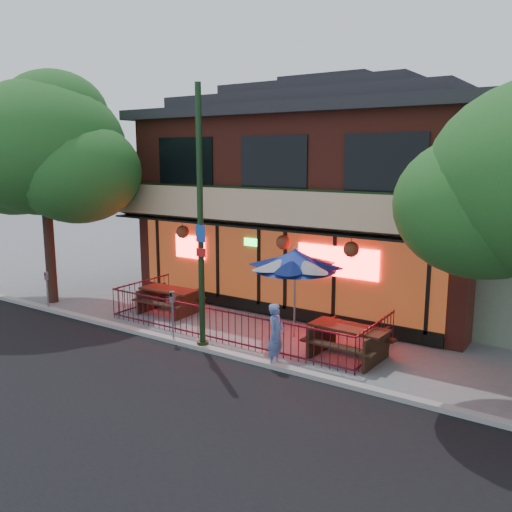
% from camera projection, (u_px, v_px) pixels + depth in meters
% --- Properties ---
extents(ground, '(80.00, 80.00, 0.00)m').
position_uv_depth(ground, '(212.00, 344.00, 15.12)').
color(ground, gray).
rests_on(ground, ground).
extents(asphalt_street, '(80.00, 11.00, 0.00)m').
position_uv_depth(asphalt_street, '(14.00, 435.00, 10.23)').
color(asphalt_street, black).
rests_on(asphalt_street, ground).
extents(curb, '(80.00, 0.25, 0.12)m').
position_uv_depth(curb, '(200.00, 347.00, 14.71)').
color(curb, '#999993').
rests_on(curb, ground).
extents(restaurant_building, '(12.96, 9.49, 8.05)m').
position_uv_depth(restaurant_building, '(329.00, 184.00, 20.17)').
color(restaurant_building, maroon).
rests_on(restaurant_building, ground).
extents(patio_fence, '(8.44, 2.62, 1.00)m').
position_uv_depth(patio_fence, '(223.00, 318.00, 15.42)').
color(patio_fence, '#480F1B').
rests_on(patio_fence, ground).
extents(street_light, '(0.43, 0.32, 7.00)m').
position_uv_depth(street_light, '(201.00, 234.00, 14.21)').
color(street_light, black).
rests_on(street_light, ground).
extents(street_tree_left, '(5.60, 5.60, 8.05)m').
position_uv_depth(street_tree_left, '(45.00, 141.00, 18.47)').
color(street_tree_left, '#38271C').
rests_on(street_tree_left, ground).
extents(picnic_table_left, '(2.02, 1.59, 0.84)m').
position_uv_depth(picnic_table_left, '(169.00, 297.00, 18.00)').
color(picnic_table_left, '#3B2115').
rests_on(picnic_table_left, ground).
extents(picnic_table_right, '(2.09, 1.64, 0.86)m').
position_uv_depth(picnic_table_right, '(349.00, 337.00, 13.99)').
color(picnic_table_right, '#321D11').
rests_on(picnic_table_right, ground).
extents(patio_umbrella, '(2.34, 2.34, 2.67)m').
position_uv_depth(patio_umbrella, '(295.00, 260.00, 15.30)').
color(patio_umbrella, gray).
rests_on(patio_umbrella, ground).
extents(pedestrian, '(0.44, 0.62, 1.61)m').
position_uv_depth(pedestrian, '(276.00, 335.00, 13.42)').
color(pedestrian, '#546AA8').
rests_on(pedestrian, ground).
extents(parking_meter_near, '(0.15, 0.14, 1.48)m').
position_uv_depth(parking_meter_near, '(173.00, 308.00, 15.10)').
color(parking_meter_near, gray).
rests_on(parking_meter_near, ground).
extents(parking_meter_far, '(0.14, 0.13, 1.34)m').
position_uv_depth(parking_meter_far, '(47.00, 284.00, 18.22)').
color(parking_meter_far, gray).
rests_on(parking_meter_far, ground).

